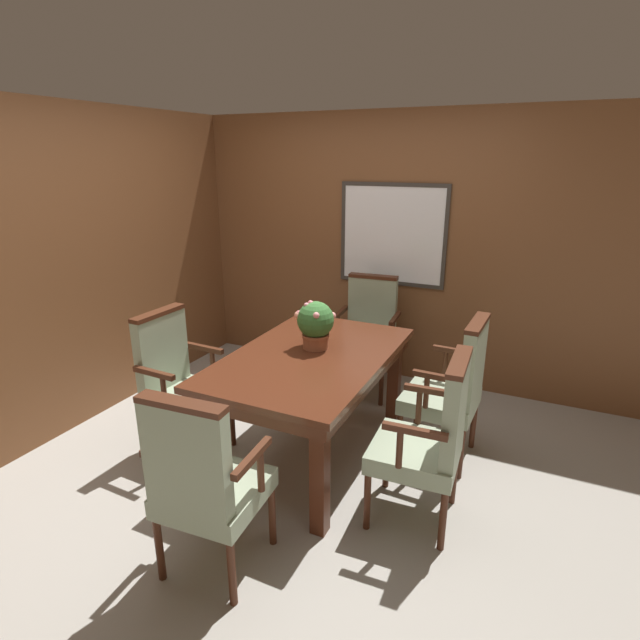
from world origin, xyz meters
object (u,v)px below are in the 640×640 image
at_px(chair_right_far, 453,386).
at_px(chair_right_near, 430,436).
at_px(dining_table, 311,368).
at_px(chair_left_near, 177,379).
at_px(potted_plant, 315,323).
at_px(chair_head_near, 204,480).
at_px(chair_head_far, 368,331).

height_order(chair_right_far, chair_right_near, same).
relative_size(dining_table, chair_left_near, 1.52).
distance_m(chair_right_near, potted_plant, 1.12).
bearing_deg(chair_left_near, chair_right_far, -65.74).
xyz_separation_m(dining_table, chair_right_far, (0.90, 0.38, -0.11)).
xyz_separation_m(chair_right_far, chair_head_near, (-0.89, -1.58, 0.00)).
relative_size(chair_head_far, potted_plant, 3.06).
bearing_deg(chair_right_far, dining_table, -65.28).
distance_m(dining_table, chair_head_near, 1.20).
bearing_deg(chair_right_near, chair_left_near, -92.31).
height_order(dining_table, chair_left_near, chair_left_near).
bearing_deg(chair_right_far, potted_plant, -72.57).
bearing_deg(chair_left_near, potted_plant, -59.07).
xyz_separation_m(chair_left_near, potted_plant, (0.86, 0.47, 0.40)).
relative_size(dining_table, chair_head_near, 1.52).
xyz_separation_m(chair_right_far, chair_left_near, (-1.79, -0.73, 0.00)).
relative_size(dining_table, potted_plant, 4.65).
bearing_deg(dining_table, chair_head_near, -89.48).
xyz_separation_m(chair_head_far, chair_right_near, (0.93, -1.53, 0.00)).
bearing_deg(chair_head_near, chair_right_far, -123.56).
height_order(chair_head_far, potted_plant, potted_plant).
xyz_separation_m(dining_table, chair_head_near, (0.01, -1.20, -0.11)).
bearing_deg(chair_head_near, chair_head_far, -93.42).
bearing_deg(chair_right_far, chair_head_near, -27.50).
xyz_separation_m(chair_right_near, potted_plant, (-0.94, 0.45, 0.40)).
bearing_deg(chair_head_far, chair_head_near, -94.14).
relative_size(chair_right_far, chair_left_near, 1.00).
height_order(chair_head_far, chair_left_near, same).
height_order(chair_right_far, chair_left_near, same).
height_order(dining_table, chair_head_near, chair_head_near).
bearing_deg(chair_right_near, dining_table, -112.70).
height_order(dining_table, chair_right_far, chair_right_far).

